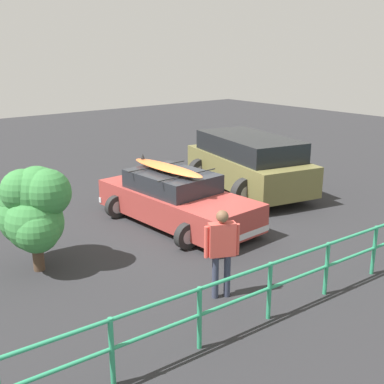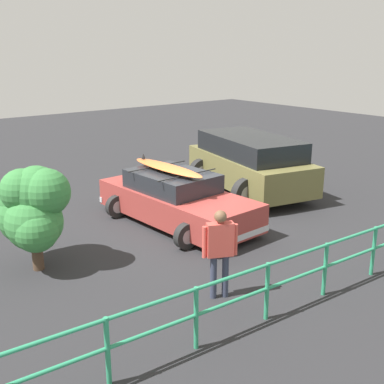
{
  "view_description": "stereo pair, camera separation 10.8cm",
  "coord_description": "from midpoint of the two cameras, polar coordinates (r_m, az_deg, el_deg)",
  "views": [
    {
      "loc": [
        7.0,
        8.91,
        4.2
      ],
      "look_at": [
        0.16,
        0.45,
        0.95
      ],
      "focal_mm": 45.0,
      "sensor_mm": 36.0,
      "label": 1
    },
    {
      "loc": [
        6.91,
        8.98,
        4.2
      ],
      "look_at": [
        0.16,
        0.45,
        0.95
      ],
      "focal_mm": 45.0,
      "sensor_mm": 36.0,
      "label": 2
    }
  ],
  "objects": [
    {
      "name": "ground_plane",
      "position": [
        12.09,
        -0.99,
        -3.75
      ],
      "size": [
        44.0,
        44.0,
        0.02
      ],
      "primitive_type": "cube",
      "color": "#28282B",
      "rests_on": "ground"
    },
    {
      "name": "sedan_car",
      "position": [
        11.93,
        -2.21,
        -0.84
      ],
      "size": [
        2.51,
        4.52,
        1.57
      ],
      "color": "#9E3833",
      "rests_on": "ground"
    },
    {
      "name": "suv_car",
      "position": [
        14.57,
        6.47,
        3.46
      ],
      "size": [
        3.35,
        4.77,
        1.72
      ],
      "color": "brown",
      "rests_on": "ground"
    },
    {
      "name": "person_bystander",
      "position": [
        8.27,
        3.18,
        -6.4
      ],
      "size": [
        0.57,
        0.36,
        1.61
      ],
      "color": "#33384C",
      "rests_on": "ground"
    },
    {
      "name": "railing_fence",
      "position": [
        8.3,
        12.3,
        -9.11
      ],
      "size": [
        9.76,
        0.64,
        0.99
      ],
      "color": "#2D9366",
      "rests_on": "ground"
    },
    {
      "name": "bush_near_left",
      "position": [
        9.79,
        -18.64,
        -1.75
      ],
      "size": [
        1.27,
        1.68,
        2.08
      ],
      "color": "#4C3828",
      "rests_on": "ground"
    }
  ]
}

